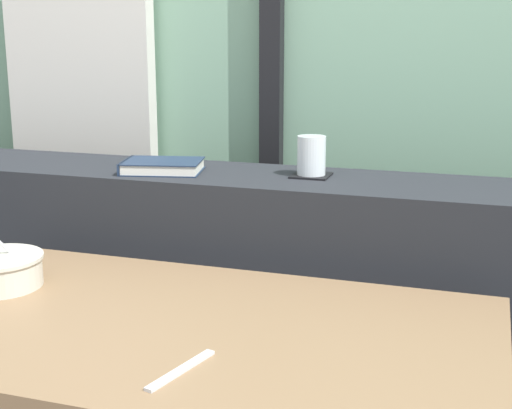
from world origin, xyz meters
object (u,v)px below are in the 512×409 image
(coaster_square, at_px, (311,175))
(juice_glass, at_px, (311,157))
(closed_book, at_px, (162,166))
(breakfast_table, at_px, (177,370))
(fork_utensil, at_px, (181,370))

(coaster_square, height_order, juice_glass, juice_glass)
(juice_glass, bearing_deg, closed_book, -170.98)
(breakfast_table, xyz_separation_m, juice_glass, (0.11, 0.64, 0.33))
(juice_glass, relative_size, fork_utensil, 0.61)
(breakfast_table, bearing_deg, juice_glass, 80.24)
(breakfast_table, height_order, coaster_square, coaster_square)
(coaster_square, distance_m, fork_utensil, 0.85)
(coaster_square, relative_size, fork_utensil, 0.59)
(closed_book, bearing_deg, coaster_square, 9.02)
(breakfast_table, xyz_separation_m, closed_book, (-0.30, 0.58, 0.29))
(closed_book, distance_m, fork_utensil, 0.88)
(breakfast_table, distance_m, closed_book, 0.71)
(breakfast_table, height_order, juice_glass, juice_glass)
(coaster_square, relative_size, closed_book, 0.41)
(juice_glass, relative_size, closed_book, 0.43)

